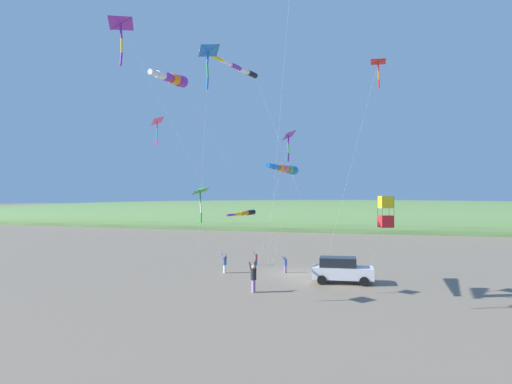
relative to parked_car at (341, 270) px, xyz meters
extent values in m
plane|color=#756654|center=(3.02, 3.91, -0.95)|extent=(600.00, 600.00, 0.00)
ellipsoid|color=#567A42|center=(58.02, 3.91, -0.95)|extent=(28.00, 240.00, 11.03)
cube|color=silver|center=(0.01, -0.10, -0.20)|extent=(2.26, 4.46, 0.84)
cube|color=black|center=(-0.02, 0.24, 0.56)|extent=(1.87, 2.73, 0.68)
cylinder|color=black|center=(1.07, -1.46, -0.62)|extent=(0.28, 0.68, 0.66)
cylinder|color=black|center=(-0.77, -1.64, -0.62)|extent=(0.28, 0.68, 0.66)
cylinder|color=black|center=(0.79, 1.45, -0.62)|extent=(0.28, 0.68, 0.66)
cylinder|color=black|center=(-1.05, 1.27, -0.62)|extent=(0.28, 0.68, 0.66)
cube|color=yellow|center=(3.02, -0.12, -0.77)|extent=(0.60, 0.40, 0.36)
cube|color=white|center=(3.02, -0.12, -0.56)|extent=(0.62, 0.42, 0.06)
cube|color=#8E6B9E|center=(-4.87, 5.16, -0.54)|extent=(0.36, 0.32, 0.83)
cylinder|color=#232328|center=(-4.87, 5.16, 0.22)|extent=(0.53, 0.53, 0.68)
sphere|color=tan|center=(-4.87, 5.16, 0.69)|extent=(0.26, 0.26, 0.26)
cylinder|color=#232328|center=(-4.84, 5.40, 0.73)|extent=(0.40, 0.33, 0.52)
cylinder|color=#232328|center=(-4.64, 5.12, 0.73)|extent=(0.40, 0.33, 0.52)
cube|color=#335199|center=(6.30, 8.29, -0.69)|extent=(0.17, 0.23, 0.52)
cylinder|color=#B72833|center=(6.30, 8.29, -0.22)|extent=(0.31, 0.31, 0.43)
sphere|color=tan|center=(6.30, 8.29, 0.07)|extent=(0.16, 0.16, 0.16)
cylinder|color=#B72833|center=(6.16, 8.34, 0.10)|extent=(0.16, 0.27, 0.32)
cylinder|color=#B72833|center=(6.36, 8.42, 0.10)|extent=(0.16, 0.27, 0.32)
cube|color=#8E6B9E|center=(3.18, 4.87, -0.66)|extent=(0.26, 0.21, 0.59)
cylinder|color=#335199|center=(3.18, 4.87, -0.12)|extent=(0.36, 0.36, 0.48)
sphere|color=#A37551|center=(3.18, 4.87, 0.21)|extent=(0.18, 0.18, 0.18)
cylinder|color=#335199|center=(3.02, 4.81, 0.24)|extent=(0.30, 0.20, 0.37)
cylinder|color=#335199|center=(3.13, 5.03, 0.24)|extent=(0.30, 0.20, 0.37)
cube|color=silver|center=(1.64, 9.59, -0.62)|extent=(0.29, 0.26, 0.67)
cylinder|color=#335199|center=(1.64, 9.59, 0.00)|extent=(0.43, 0.43, 0.56)
sphere|color=#A37551|center=(1.64, 9.59, 0.39)|extent=(0.21, 0.21, 0.21)
cylinder|color=#335199|center=(1.67, 9.78, 0.42)|extent=(0.33, 0.26, 0.42)
cylinder|color=#335199|center=(1.83, 9.55, 0.42)|extent=(0.33, 0.26, 0.42)
pyramid|color=purple|center=(-5.38, 2.74, 9.21)|extent=(1.22, 0.75, 0.56)
cylinder|color=black|center=(-5.38, 2.70, 9.15)|extent=(0.05, 0.89, 0.64)
cylinder|color=purple|center=(-5.39, 2.71, 8.82)|extent=(0.14, 0.15, 0.54)
cylinder|color=green|center=(-5.41, 2.71, 8.28)|extent=(0.14, 0.16, 0.55)
cylinder|color=purple|center=(-5.42, 2.71, 7.75)|extent=(0.12, 0.15, 0.54)
cylinder|color=white|center=(-1.89, 4.80, 4.08)|extent=(6.98, 4.22, 10.06)
pyramid|color=blue|center=(-9.19, 6.59, 13.73)|extent=(1.61, 1.05, 0.60)
cylinder|color=black|center=(-9.19, 6.55, 13.64)|extent=(0.05, 1.32, 0.60)
cylinder|color=blue|center=(-9.23, 6.57, 13.21)|extent=(0.23, 0.20, 0.73)
cylinder|color=green|center=(-9.25, 6.58, 12.50)|extent=(0.19, 0.18, 0.72)
cylinder|color=blue|center=(-9.23, 6.59, 11.78)|extent=(0.13, 0.17, 0.72)
cylinder|color=white|center=(-4.82, 8.83, 6.32)|extent=(8.73, 4.58, 14.54)
cylinder|color=black|center=(-0.45, 6.73, 4.09)|extent=(1.02, 0.56, 0.40)
cylinder|color=orange|center=(-1.39, 6.93, 4.06)|extent=(1.00, 0.49, 0.33)
cylinder|color=yellow|center=(-2.32, 7.12, 4.03)|extent=(0.99, 0.43, 0.26)
cylinder|color=purple|center=(-3.25, 7.32, 4.00)|extent=(0.97, 0.36, 0.20)
cylinder|color=white|center=(2.95, 5.76, 1.53)|extent=(5.87, 1.76, 4.97)
cube|color=yellow|center=(-4.35, -3.14, 4.95)|extent=(0.97, 0.97, 0.74)
cube|color=red|center=(-4.35, -3.14, 3.77)|extent=(0.97, 0.97, 0.74)
cylinder|color=black|center=(-4.55, -3.62, 4.36)|extent=(0.02, 0.02, 1.92)
cylinder|color=black|center=(-3.87, -3.33, 4.36)|extent=(0.02, 0.02, 1.92)
cylinder|color=black|center=(-4.83, -2.94, 4.36)|extent=(0.02, 0.02, 1.92)
cylinder|color=black|center=(-4.15, -2.65, 4.36)|extent=(0.02, 0.02, 1.92)
cylinder|color=white|center=(-0.73, -2.34, 1.23)|extent=(7.25, 1.59, 4.36)
pyramid|color=green|center=(-8.85, 7.23, 5.68)|extent=(1.36, 0.93, 0.47)
cylinder|color=black|center=(-8.85, 7.20, 5.61)|extent=(0.09, 1.10, 0.47)
cylinder|color=green|center=(-8.86, 7.18, 5.25)|extent=(0.16, 0.16, 0.60)
cylinder|color=white|center=(-8.86, 7.15, 4.66)|extent=(0.17, 0.16, 0.60)
cylinder|color=green|center=(-8.85, 7.14, 4.07)|extent=(0.14, 0.14, 0.59)
cylinder|color=white|center=(-5.32, 4.56, 2.31)|extent=(7.08, 5.28, 6.52)
pyramid|color=#EF4C93|center=(-8.27, 10.36, 10.00)|extent=(1.19, 0.86, 0.50)
cylinder|color=black|center=(-8.26, 10.33, 9.94)|extent=(0.19, 0.81, 0.56)
cylinder|color=#EF4C93|center=(-8.29, 10.31, 9.65)|extent=(0.16, 0.15, 0.50)
cylinder|color=#1EB7C6|center=(-8.29, 10.31, 9.16)|extent=(0.15, 0.16, 0.50)
cylinder|color=#EF4C93|center=(-8.28, 10.35, 8.68)|extent=(0.13, 0.12, 0.49)
cylinder|color=white|center=(-2.33, 6.92, 4.48)|extent=(11.87, 6.82, 10.86)
cylinder|color=purple|center=(-7.41, 9.19, 12.52)|extent=(0.81, 0.81, 0.76)
cylinder|color=orange|center=(-8.09, 9.27, 12.49)|extent=(0.79, 0.71, 0.66)
cylinder|color=purple|center=(-8.76, 9.36, 12.45)|extent=(0.77, 0.61, 0.56)
cylinder|color=white|center=(-9.44, 9.45, 12.41)|extent=(0.75, 0.51, 0.46)
cylinder|color=white|center=(-10.11, 9.54, 12.37)|extent=(0.74, 0.41, 0.36)
cylinder|color=white|center=(-1.19, 7.18, 5.71)|extent=(11.79, 3.93, 13.32)
pyramid|color=red|center=(1.30, -2.55, 15.30)|extent=(1.68, 1.52, 0.32)
cylinder|color=black|center=(1.29, -2.56, 15.22)|extent=(0.67, 1.07, 0.23)
cylinder|color=red|center=(1.29, -2.57, 14.84)|extent=(0.10, 0.12, 0.63)
cylinder|color=orange|center=(1.30, -2.59, 14.21)|extent=(0.14, 0.14, 0.63)
cylinder|color=red|center=(1.32, -2.61, 13.58)|extent=(0.17, 0.16, 0.64)
cylinder|color=white|center=(2.79, -0.32, 7.11)|extent=(2.99, 4.49, 16.12)
cylinder|color=black|center=(-2.15, 6.12, 14.08)|extent=(1.30, 0.57, 0.42)
cylinder|color=white|center=(-3.38, 6.31, 14.03)|extent=(1.29, 0.52, 0.38)
cylinder|color=purple|center=(-4.60, 6.50, 13.99)|extent=(1.29, 0.48, 0.34)
cylinder|color=white|center=(-5.83, 6.70, 13.94)|extent=(1.28, 0.44, 0.30)
cylinder|color=yellow|center=(-7.06, 6.89, 13.89)|extent=(1.27, 0.40, 0.26)
cylinder|color=orange|center=(-8.29, 7.08, 13.84)|extent=(1.26, 0.36, 0.22)
cylinder|color=white|center=(0.43, 3.58, 6.53)|extent=(3.94, 4.90, 14.97)
cylinder|color=white|center=(-8.97, 2.39, 9.96)|extent=(9.60, 4.27, 21.82)
cylinder|color=blue|center=(-1.17, 3.36, 7.19)|extent=(1.11, 0.69, 0.65)
cylinder|color=green|center=(-2.24, 3.40, 7.19)|extent=(1.10, 0.62, 0.58)
cylinder|color=#EF4C93|center=(-3.32, 3.45, 7.18)|extent=(1.10, 0.55, 0.51)
cylinder|color=orange|center=(-4.39, 3.49, 7.18)|extent=(1.10, 0.48, 0.44)
cylinder|color=blue|center=(-5.47, 3.54, 7.17)|extent=(1.09, 0.40, 0.37)
cylinder|color=blue|center=(-6.54, 3.58, 7.16)|extent=(1.09, 0.33, 0.30)
cylinder|color=white|center=(1.75, 4.85, 3.04)|extent=(4.76, 3.04, 7.99)
pyramid|color=purple|center=(-13.05, 9.83, 14.24)|extent=(1.61, 1.10, 0.52)
cylinder|color=black|center=(-13.05, 9.80, 14.15)|extent=(0.10, 1.32, 0.51)
cylinder|color=purple|center=(-13.04, 9.77, 13.73)|extent=(0.13, 0.18, 0.71)
cylinder|color=yellow|center=(-13.01, 9.75, 13.03)|extent=(0.20, 0.17, 0.71)
cylinder|color=purple|center=(-13.03, 9.77, 12.33)|extent=(0.20, 0.12, 0.71)
cylinder|color=white|center=(-8.60, 7.44, 6.57)|extent=(8.91, 4.72, 15.05)
camera|label=1|loc=(-33.35, -3.45, 5.32)|focal=32.03mm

